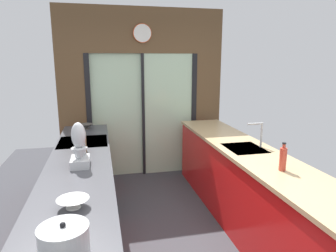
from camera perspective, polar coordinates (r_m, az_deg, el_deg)
The scene contains 12 objects.
ground_plane at distance 3.66m, azimuth -0.19°, elevation -18.98°, with size 5.04×7.60×0.02m, color #38383D.
back_wall_unit at distance 4.91m, azimuth -4.83°, elevation 8.01°, with size 2.64×0.12×2.70m.
left_counter_run at distance 2.96m, azimuth -16.33°, elevation -17.01°, with size 0.62×3.80×0.92m.
right_counter_run at distance 3.48m, azimuth 16.07°, elevation -12.37°, with size 0.62×3.80×0.92m.
sink_faucet at distance 3.55m, azimuth 16.88°, elevation -0.91°, with size 0.19×0.02×0.29m.
oven_range at distance 3.98m, azimuth -15.39°, elevation -9.30°, with size 0.60×0.60×0.92m.
mixing_bowl_mid at distance 2.17m, azimuth -17.54°, elevation -13.70°, with size 0.21×0.21×0.07m.
mixing_bowl_far at distance 4.48m, azimuth -15.17°, elevation -0.07°, with size 0.19×0.19×0.08m.
knife_block at distance 3.35m, azimuth -15.95°, elevation -3.10°, with size 0.08×0.14×0.28m.
stand_mixer at distance 2.92m, azimuth -16.42°, elevation -4.26°, with size 0.17×0.27×0.42m.
stock_pot at distance 1.69m, azimuth -19.09°, elevation -20.00°, with size 0.26×0.26×0.19m.
soap_bottle at distance 2.89m, azimuth 20.95°, elevation -5.79°, with size 0.06×0.06×0.26m.
Camera 1 is at (-0.68, -2.45, 1.89)m, focal length 32.18 mm.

